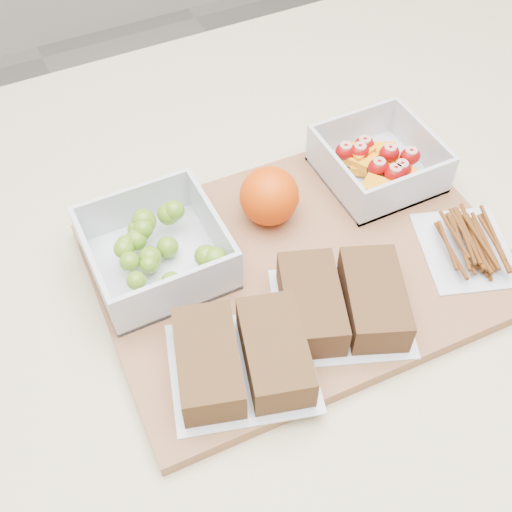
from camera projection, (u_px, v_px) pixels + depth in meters
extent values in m
cube|color=beige|center=(268.00, 437.00, 1.04)|extent=(1.20, 0.90, 0.90)
cube|color=#97633E|center=(302.00, 265.00, 0.68)|extent=(0.43, 0.31, 0.02)
cube|color=silver|center=(159.00, 264.00, 0.67)|extent=(0.13, 0.13, 0.01)
cube|color=silver|center=(135.00, 207.00, 0.69)|extent=(0.13, 0.01, 0.06)
cube|color=silver|center=(179.00, 294.00, 0.61)|extent=(0.13, 0.01, 0.06)
cube|color=silver|center=(213.00, 227.00, 0.67)|extent=(0.01, 0.12, 0.06)
cube|color=silver|center=(94.00, 270.00, 0.63)|extent=(0.01, 0.12, 0.06)
sphere|color=#5C891C|center=(150.00, 257.00, 0.65)|extent=(0.02, 0.02, 0.02)
sphere|color=#5C891C|center=(130.00, 262.00, 0.63)|extent=(0.02, 0.02, 0.02)
sphere|color=#5C891C|center=(143.00, 229.00, 0.66)|extent=(0.02, 0.02, 0.02)
sphere|color=#5C891C|center=(168.00, 247.00, 0.66)|extent=(0.02, 0.02, 0.02)
sphere|color=#5C891C|center=(124.00, 249.00, 0.64)|extent=(0.02, 0.02, 0.02)
sphere|color=#5C891C|center=(151.00, 263.00, 0.64)|extent=(0.02, 0.02, 0.02)
sphere|color=#5C891C|center=(125.00, 244.00, 0.65)|extent=(0.02, 0.02, 0.02)
sphere|color=#5C891C|center=(215.00, 258.00, 0.63)|extent=(0.02, 0.02, 0.02)
sphere|color=#5C891C|center=(168.00, 214.00, 0.67)|extent=(0.02, 0.02, 0.02)
sphere|color=#5C891C|center=(143.00, 220.00, 0.66)|extent=(0.02, 0.02, 0.02)
sphere|color=#5C891C|center=(136.00, 281.00, 0.62)|extent=(0.02, 0.02, 0.02)
sphere|color=#5C891C|center=(174.00, 210.00, 0.67)|extent=(0.02, 0.02, 0.02)
sphere|color=#5C891C|center=(172.00, 282.00, 0.62)|extent=(0.02, 0.02, 0.02)
sphere|color=#5C891C|center=(137.00, 229.00, 0.66)|extent=(0.02, 0.02, 0.02)
sphere|color=#5C891C|center=(136.00, 240.00, 0.66)|extent=(0.02, 0.02, 0.02)
sphere|color=#5C891C|center=(146.00, 222.00, 0.66)|extent=(0.02, 0.02, 0.02)
sphere|color=#5C891C|center=(206.00, 256.00, 0.63)|extent=(0.02, 0.02, 0.02)
sphere|color=#5C891C|center=(208.00, 267.00, 0.65)|extent=(0.02, 0.02, 0.02)
sphere|color=#5C891C|center=(141.00, 233.00, 0.66)|extent=(0.02, 0.02, 0.02)
sphere|color=#5C891C|center=(149.00, 264.00, 0.64)|extent=(0.02, 0.02, 0.02)
cube|color=silver|center=(376.00, 174.00, 0.75)|extent=(0.12, 0.12, 0.00)
cube|color=silver|center=(352.00, 129.00, 0.77)|extent=(0.12, 0.00, 0.05)
cube|color=silver|center=(408.00, 192.00, 0.70)|extent=(0.12, 0.00, 0.05)
cube|color=silver|center=(421.00, 144.00, 0.75)|extent=(0.00, 0.11, 0.05)
cube|color=silver|center=(334.00, 175.00, 0.72)|extent=(0.00, 0.11, 0.05)
cube|color=orange|center=(389.00, 174.00, 0.73)|extent=(0.03, 0.04, 0.01)
cube|color=orange|center=(360.00, 157.00, 0.75)|extent=(0.04, 0.05, 0.01)
cube|color=orange|center=(383.00, 160.00, 0.75)|extent=(0.04, 0.05, 0.01)
cube|color=orange|center=(385.00, 155.00, 0.76)|extent=(0.04, 0.04, 0.01)
cube|color=orange|center=(360.00, 159.00, 0.74)|extent=(0.04, 0.04, 0.01)
cube|color=orange|center=(359.00, 151.00, 0.74)|extent=(0.03, 0.03, 0.01)
cube|color=orange|center=(377.00, 187.00, 0.71)|extent=(0.04, 0.04, 0.01)
cube|color=orange|center=(401.00, 174.00, 0.73)|extent=(0.03, 0.03, 0.01)
cube|color=orange|center=(364.00, 166.00, 0.75)|extent=(0.04, 0.04, 0.01)
ellipsoid|color=#990907|center=(389.00, 153.00, 0.74)|extent=(0.02, 0.02, 0.02)
ellipsoid|color=#990907|center=(401.00, 169.00, 0.72)|extent=(0.02, 0.02, 0.02)
ellipsoid|color=#990907|center=(345.00, 151.00, 0.74)|extent=(0.02, 0.02, 0.02)
ellipsoid|color=#990907|center=(410.00, 156.00, 0.73)|extent=(0.02, 0.02, 0.02)
ellipsoid|color=#990907|center=(359.00, 152.00, 0.74)|extent=(0.02, 0.02, 0.02)
ellipsoid|color=#990907|center=(395.00, 173.00, 0.72)|extent=(0.02, 0.02, 0.02)
ellipsoid|color=#990907|center=(378.00, 167.00, 0.72)|extent=(0.02, 0.02, 0.02)
ellipsoid|color=#990907|center=(364.00, 145.00, 0.75)|extent=(0.02, 0.02, 0.02)
sphere|color=#EA4605|center=(269.00, 196.00, 0.69)|extent=(0.06, 0.06, 0.06)
cube|color=silver|center=(242.00, 368.00, 0.59)|extent=(0.16, 0.15, 0.00)
cube|color=brown|center=(208.00, 362.00, 0.57)|extent=(0.08, 0.11, 0.04)
cube|color=brown|center=(275.00, 351.00, 0.58)|extent=(0.08, 0.11, 0.04)
cube|color=silver|center=(340.00, 313.00, 0.63)|extent=(0.16, 0.16, 0.00)
cube|color=brown|center=(311.00, 303.00, 0.62)|extent=(0.09, 0.11, 0.04)
cube|color=brown|center=(374.00, 298.00, 0.62)|extent=(0.09, 0.11, 0.04)
cube|color=silver|center=(465.00, 249.00, 0.68)|extent=(0.12, 0.14, 0.00)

